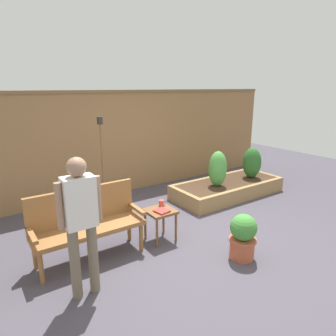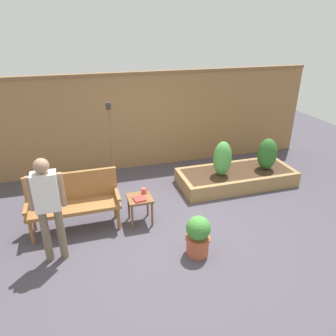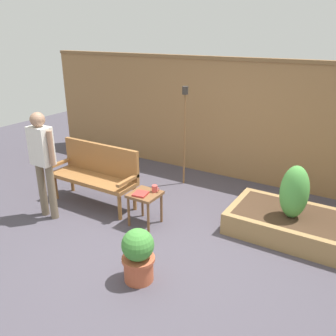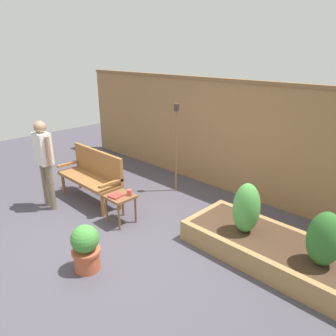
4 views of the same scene
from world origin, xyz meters
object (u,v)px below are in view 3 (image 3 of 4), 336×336
tiki_torch (185,119)px  shrub_near_bench (294,192)px  side_table (145,199)px  garden_bench (96,170)px  potted_boxwood (138,255)px  cup_on_table (155,189)px  person_by_bench (42,157)px  book_on_table (141,194)px

tiki_torch → shrub_near_bench: bearing=-21.8°
side_table → shrub_near_bench: shrub_near_bench is taller
garden_bench → shrub_near_bench: 2.92m
potted_boxwood → tiki_torch: 2.85m
cup_on_table → side_table: bearing=-131.2°
cup_on_table → tiki_torch: bearing=103.0°
side_table → cup_on_table: cup_on_table is taller
garden_bench → side_table: garden_bench is taller
cup_on_table → person_by_bench: 1.63m
tiki_torch → person_by_bench: (-1.10, -2.09, -0.25)m
book_on_table → tiki_torch: tiki_torch is taller
garden_bench → side_table: (1.04, -0.18, -0.15)m
cup_on_table → person_by_bench: (-1.43, -0.66, 0.41)m
garden_bench → cup_on_table: size_ratio=12.28×
potted_boxwood → person_by_bench: size_ratio=0.40×
person_by_bench → tiki_torch: bearing=62.2°
cup_on_table → shrub_near_bench: 1.84m
book_on_table → person_by_bench: person_by_bench is taller
potted_boxwood → shrub_near_bench: bearing=55.7°
side_table → tiki_torch: bearing=98.7°
tiki_torch → garden_bench: bearing=-120.7°
potted_boxwood → shrub_near_bench: size_ratio=0.88×
side_table → potted_boxwood: bearing=-58.6°
book_on_table → potted_boxwood: 1.17m
garden_bench → shrub_near_bench: bearing=10.6°
potted_boxwood → shrub_near_bench: 2.14m
cup_on_table → tiki_torch: tiki_torch is taller
potted_boxwood → tiki_torch: tiki_torch is taller
book_on_table → potted_boxwood: potted_boxwood is taller
shrub_near_bench → potted_boxwood: bearing=-124.3°
tiki_torch → person_by_bench: 2.38m
shrub_near_bench → tiki_torch: (-2.06, 0.82, 0.52)m
person_by_bench → shrub_near_bench: bearing=21.9°
side_table → potted_boxwood: potted_boxwood is taller
side_table → person_by_bench: size_ratio=0.31×
garden_bench → person_by_bench: person_by_bench is taller
cup_on_table → shrub_near_bench: (1.73, 0.61, 0.13)m
cup_on_table → shrub_near_bench: size_ratio=0.17×
shrub_near_bench → tiki_torch: bearing=158.2°
book_on_table → shrub_near_bench: bearing=13.3°
tiki_torch → cup_on_table: bearing=-77.0°
cup_on_table → potted_boxwood: potted_boxwood is taller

